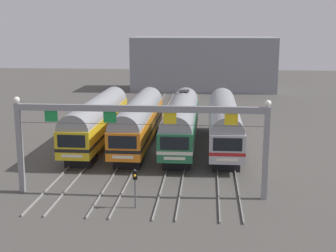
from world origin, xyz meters
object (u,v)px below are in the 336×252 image
(commuter_train_yellow, at_px, (97,119))
(commuter_train_orange, at_px, (139,120))
(yard_signal_mast, at_px, (135,181))
(commuter_train_green, at_px, (181,121))
(commuter_train_stainless, at_px, (224,121))
(catenary_gantry, at_px, (140,125))

(commuter_train_yellow, xyz_separation_m, commuter_train_orange, (4.15, 0.00, 0.00))
(commuter_train_orange, height_order, yard_signal_mast, commuter_train_orange)
(commuter_train_green, height_order, commuter_train_stainless, commuter_train_green)
(commuter_train_yellow, height_order, commuter_train_green, commuter_train_green)
(commuter_train_stainless, bearing_deg, commuter_train_green, 179.94)
(commuter_train_yellow, xyz_separation_m, catenary_gantry, (6.23, -13.49, 2.43))
(commuter_train_green, bearing_deg, catenary_gantry, -98.75)
(catenary_gantry, bearing_deg, commuter_train_green, 81.25)
(commuter_train_green, height_order, catenary_gantry, catenary_gantry)
(commuter_train_orange, height_order, commuter_train_green, commuter_train_green)
(catenary_gantry, bearing_deg, yard_signal_mast, -90.00)
(commuter_train_yellow, distance_m, commuter_train_orange, 4.15)
(yard_signal_mast, bearing_deg, commuter_train_stainless, 68.57)
(yard_signal_mast, bearing_deg, commuter_train_orange, 97.45)
(commuter_train_orange, relative_size, commuter_train_green, 1.00)
(commuter_train_green, relative_size, commuter_train_stainless, 1.00)
(yard_signal_mast, bearing_deg, commuter_train_green, 82.55)
(commuter_train_green, xyz_separation_m, yard_signal_mast, (-2.08, -15.88, -0.84))
(commuter_train_yellow, bearing_deg, commuter_train_green, 0.03)
(commuter_train_stainless, relative_size, catenary_gantry, 1.02)
(commuter_train_green, distance_m, commuter_train_stainless, 4.15)
(catenary_gantry, relative_size, yard_signal_mast, 6.72)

